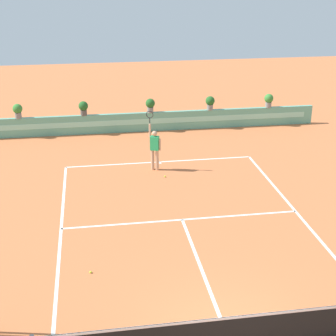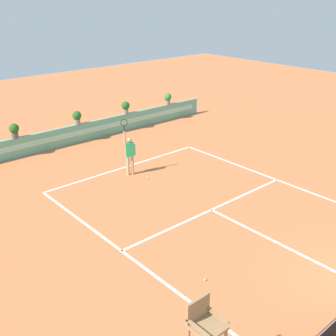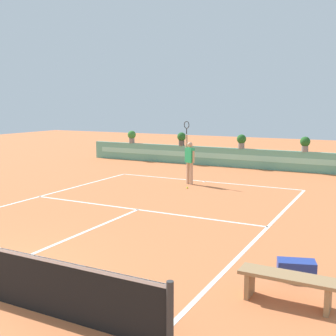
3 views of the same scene
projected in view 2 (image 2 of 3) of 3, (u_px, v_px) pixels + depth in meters
The scene contains 11 objects.
ground_plane at pixel (219, 214), 15.52m from camera, with size 60.00×60.00×0.00m, color #C66B3D.
court_lines at pixel (205, 207), 16.01m from camera, with size 8.32×11.94×0.01m.
back_wall_barrier at pixel (76, 134), 22.52m from camera, with size 18.00×0.21×1.00m.
umpire_chair at pixel (205, 336), 8.27m from camera, with size 0.60×0.60×2.14m.
tennis_player at pixel (130, 153), 18.40m from camera, with size 0.58×0.34×2.58m.
tennis_ball_near_baseline at pixel (205, 280), 11.94m from camera, with size 0.07×0.07×0.07m, color #CCE033.
tennis_ball_mid_court at pixel (148, 178), 18.37m from camera, with size 0.07×0.07×0.07m, color #CCE033.
potted_plant_far_right at pixel (168, 98), 26.11m from camera, with size 0.48×0.48×0.72m.
potted_plant_right at pixel (125, 107), 24.17m from camera, with size 0.48×0.48×0.72m.
potted_plant_left at pixel (14, 130), 20.20m from camera, with size 0.48×0.48×0.72m.
potted_plant_centre at pixel (77, 117), 22.26m from camera, with size 0.48×0.48×0.72m.
Camera 2 is at (-10.38, -3.02, 7.63)m, focal length 45.01 mm.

